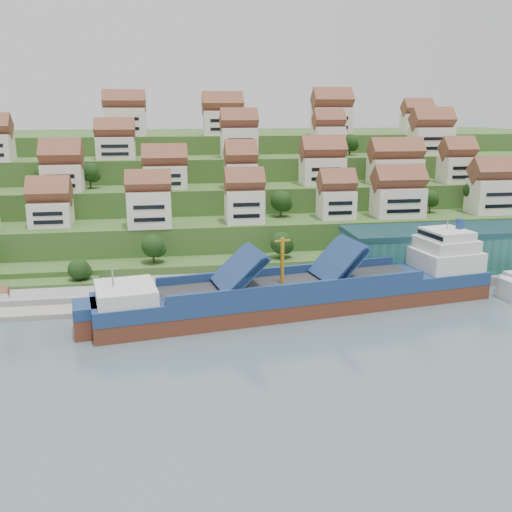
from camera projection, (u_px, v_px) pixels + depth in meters
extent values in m
plane|color=slate|center=(269.00, 311.00, 115.97)|extent=(300.00, 300.00, 0.00)
cube|color=gray|center=(341.00, 280.00, 133.07)|extent=(180.00, 14.00, 2.20)
cube|color=#2D4C1E|center=(224.00, 221.00, 197.63)|extent=(260.00, 128.00, 4.00)
cube|color=#2D4C1E|center=(223.00, 208.00, 201.52)|extent=(260.00, 118.00, 11.00)
cube|color=#2D4C1E|center=(220.00, 195.00, 208.27)|extent=(260.00, 102.00, 18.00)
cube|color=#2D4C1E|center=(218.00, 183.00, 215.03)|extent=(260.00, 86.00, 25.00)
cube|color=#2D4C1E|center=(216.00, 172.00, 222.87)|extent=(260.00, 68.00, 31.00)
cube|color=white|center=(51.00, 214.00, 144.28)|extent=(10.09, 8.57, 6.16)
cube|color=white|center=(149.00, 209.00, 142.16)|extent=(10.73, 7.03, 9.11)
cube|color=white|center=(244.00, 206.00, 148.02)|extent=(9.71, 7.62, 8.58)
cube|color=white|center=(336.00, 204.00, 154.08)|extent=(9.27, 7.73, 7.55)
cube|color=white|center=(398.00, 202.00, 156.22)|extent=(13.37, 8.26, 7.99)
cube|color=white|center=(493.00, 196.00, 161.08)|extent=(12.78, 8.31, 9.60)
cube|color=white|center=(63.00, 178.00, 154.47)|extent=(10.48, 8.98, 7.38)
cube|color=white|center=(165.00, 177.00, 160.20)|extent=(11.99, 7.90, 6.41)
cube|color=white|center=(241.00, 176.00, 159.77)|extent=(8.51, 8.56, 7.05)
cube|color=white|center=(322.00, 171.00, 167.68)|extent=(12.33, 8.36, 7.97)
cube|color=white|center=(395.00, 171.00, 170.20)|extent=(15.13, 8.18, 7.36)
cube|color=white|center=(456.00, 170.00, 172.14)|extent=(9.34, 8.04, 7.77)
cube|color=white|center=(116.00, 148.00, 171.17)|extent=(11.27, 7.30, 6.63)
cube|color=white|center=(239.00, 143.00, 176.08)|extent=(10.89, 7.79, 9.09)
cube|color=white|center=(328.00, 142.00, 180.64)|extent=(9.24, 7.14, 9.30)
cube|color=white|center=(431.00, 141.00, 185.96)|extent=(12.82, 8.47, 8.86)
cube|color=white|center=(125.00, 122.00, 186.08)|extent=(13.07, 7.51, 9.03)
cube|color=white|center=(223.00, 123.00, 190.25)|extent=(12.90, 8.15, 8.06)
cube|color=white|center=(332.00, 121.00, 196.20)|extent=(12.93, 8.73, 9.11)
cube|color=white|center=(417.00, 124.00, 204.56)|extent=(10.28, 7.05, 6.93)
ellipsoid|color=#1B3A13|center=(282.00, 243.00, 140.15)|extent=(5.56, 5.56, 5.56)
ellipsoid|color=#1B3A13|center=(153.00, 246.00, 135.46)|extent=(5.43, 5.43, 5.43)
ellipsoid|color=#1B3A13|center=(430.00, 198.00, 161.61)|extent=(4.59, 4.59, 4.59)
ellipsoid|color=#1B3A13|center=(472.00, 190.00, 163.02)|extent=(5.25, 5.25, 5.25)
ellipsoid|color=#1B3A13|center=(281.00, 201.00, 155.49)|extent=(5.69, 5.69, 5.69)
ellipsoid|color=#1B3A13|center=(373.00, 165.00, 173.87)|extent=(4.18, 4.18, 4.18)
ellipsoid|color=#1B3A13|center=(45.00, 175.00, 159.09)|extent=(5.94, 5.94, 5.94)
ellipsoid|color=#1B3A13|center=(90.00, 172.00, 159.46)|extent=(5.16, 5.16, 5.16)
ellipsoid|color=#1B3A13|center=(335.00, 141.00, 186.47)|extent=(5.64, 5.64, 5.64)
ellipsoid|color=#1B3A13|center=(350.00, 142.00, 185.40)|extent=(5.43, 5.43, 5.43)
ellipsoid|color=#1B3A13|center=(79.00, 269.00, 126.76)|extent=(4.86, 4.86, 4.86)
cube|color=#24635C|center=(467.00, 248.00, 138.31)|extent=(60.00, 15.00, 10.00)
cylinder|color=gray|center=(340.00, 265.00, 126.70)|extent=(0.16, 0.16, 8.00)
cube|color=maroon|center=(343.00, 249.00, 125.88)|extent=(1.20, 0.05, 0.80)
cube|color=white|center=(3.00, 297.00, 118.20)|extent=(2.40, 2.20, 2.20)
cube|color=#5A2A1B|center=(301.00, 305.00, 116.66)|extent=(83.59, 25.58, 5.30)
cube|color=navy|center=(301.00, 288.00, 115.76)|extent=(83.61, 25.71, 2.75)
cube|color=silver|center=(126.00, 293.00, 104.57)|extent=(12.36, 13.59, 2.75)
cube|color=#262628|center=(292.00, 283.00, 114.78)|extent=(54.00, 19.02, 0.32)
cube|color=navy|center=(236.00, 271.00, 110.36)|extent=(9.68, 12.80, 7.32)
cube|color=navy|center=(335.00, 262.00, 116.73)|extent=(9.29, 12.74, 7.74)
cylinder|color=orange|center=(282.00, 261.00, 112.96)|extent=(0.85, 0.85, 9.53)
cube|color=silver|center=(445.00, 259.00, 125.11)|extent=(14.46, 13.93, 4.24)
cube|color=silver|center=(446.00, 244.00, 124.25)|extent=(12.16, 12.34, 2.65)
cube|color=silver|center=(447.00, 234.00, 123.69)|extent=(9.87, 10.75, 1.91)
cylinder|color=navy|center=(460.00, 224.00, 124.13)|extent=(1.94, 1.94, 2.33)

